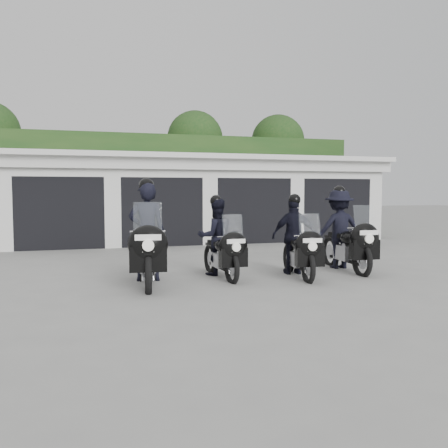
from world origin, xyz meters
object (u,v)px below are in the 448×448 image
object	(u,v)px
police_bike_a	(147,241)
police_bike_c	(297,240)
police_bike_d	(342,233)
police_bike_b	(219,241)

from	to	relation	value
police_bike_a	police_bike_c	distance (m)	3.12
police_bike_d	police_bike_c	bearing A→B (deg)	-159.30
police_bike_c	police_bike_d	distance (m)	1.40
police_bike_b	police_bike_d	size ratio (longest dim) A/B	0.89
police_bike_a	police_bike_d	size ratio (longest dim) A/B	1.07
police_bike_a	police_bike_b	world-z (taller)	police_bike_a
police_bike_a	police_bike_d	world-z (taller)	police_bike_a
police_bike_a	police_bike_c	size ratio (longest dim) A/B	1.19
police_bike_a	police_bike_b	distance (m)	1.58
police_bike_a	police_bike_b	bearing A→B (deg)	21.15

